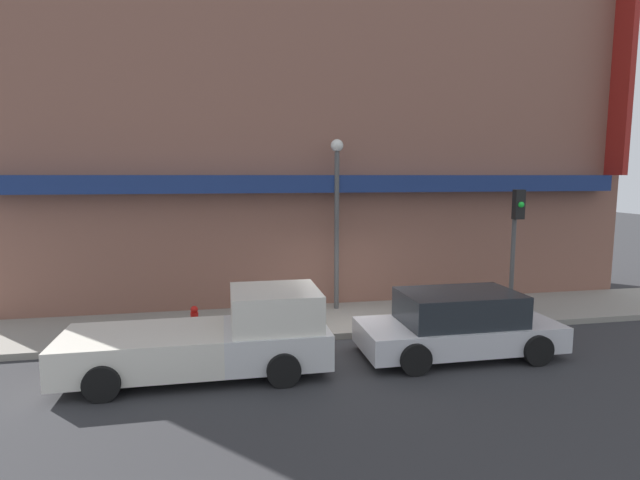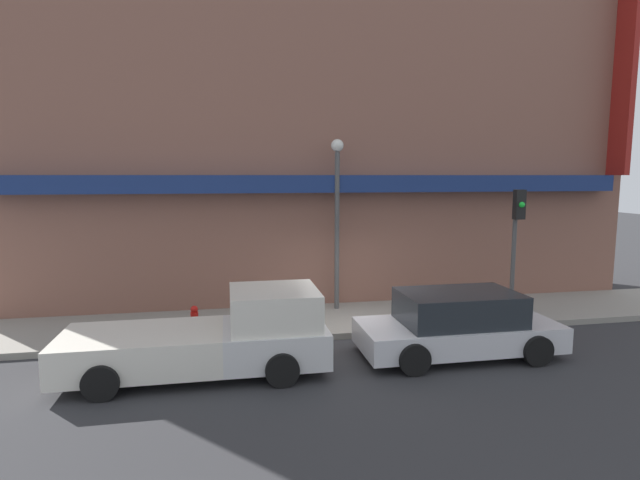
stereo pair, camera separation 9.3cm
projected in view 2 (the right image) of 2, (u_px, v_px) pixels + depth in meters
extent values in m
plane|color=#2D2D30|center=(355.00, 339.00, 12.45)|extent=(80.00, 80.00, 0.00)
cube|color=gray|center=(341.00, 319.00, 13.87)|extent=(36.00, 2.94, 0.16)
cube|color=brown|center=(321.00, 119.00, 16.02)|extent=(19.80, 3.00, 11.73)
cube|color=navy|center=(333.00, 184.00, 14.53)|extent=(18.22, 0.60, 0.50)
cube|color=maroon|center=(625.00, 67.00, 15.70)|extent=(0.20, 0.80, 6.74)
cube|color=silver|center=(275.00, 342.00, 10.50)|extent=(2.12, 1.92, 0.72)
cube|color=silver|center=(274.00, 307.00, 10.40)|extent=(1.81, 1.76, 0.77)
cube|color=silver|center=(143.00, 350.00, 10.01)|extent=(3.19, 1.92, 0.72)
cylinder|color=black|center=(273.00, 338.00, 11.48)|extent=(0.67, 0.22, 0.67)
cylinder|color=black|center=(282.00, 370.00, 9.61)|extent=(0.67, 0.22, 0.67)
cylinder|color=black|center=(122.00, 347.00, 10.87)|extent=(0.67, 0.22, 0.67)
cylinder|color=black|center=(101.00, 383.00, 9.00)|extent=(0.67, 0.22, 0.67)
cube|color=silver|center=(458.00, 335.00, 11.28)|extent=(4.48, 1.82, 0.56)
cube|color=#23282D|center=(459.00, 307.00, 11.20)|extent=(2.60, 1.64, 0.70)
cylinder|color=black|center=(493.00, 326.00, 12.44)|extent=(0.67, 0.22, 0.67)
cylinder|color=black|center=(537.00, 351.00, 10.66)|extent=(0.67, 0.22, 0.67)
cylinder|color=black|center=(386.00, 332.00, 11.93)|extent=(0.67, 0.22, 0.67)
cylinder|color=black|center=(414.00, 359.00, 10.15)|extent=(0.67, 0.22, 0.67)
cylinder|color=red|center=(195.00, 321.00, 12.58)|extent=(0.19, 0.19, 0.48)
sphere|color=red|center=(194.00, 309.00, 12.54)|extent=(0.18, 0.18, 0.18)
cylinder|color=#4C4C4C|center=(337.00, 232.00, 14.42)|extent=(0.14, 0.14, 4.56)
sphere|color=silver|center=(337.00, 146.00, 14.11)|extent=(0.36, 0.36, 0.36)
cylinder|color=#4C4C4C|center=(513.00, 253.00, 13.76)|extent=(0.12, 0.12, 3.52)
cube|color=black|center=(519.00, 204.00, 13.43)|extent=(0.28, 0.20, 0.80)
sphere|color=green|center=(522.00, 205.00, 13.31)|extent=(0.16, 0.16, 0.16)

